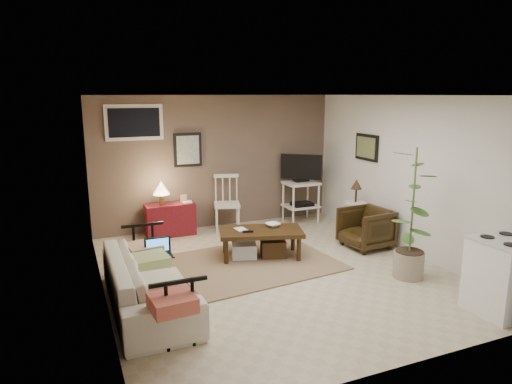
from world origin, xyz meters
name	(u,v)px	position (x,y,z in m)	size (l,w,h in m)	color
floor	(275,271)	(0.00, 0.00, 0.00)	(5.00, 5.00, 0.00)	#C1B293
art_back	(188,150)	(-0.55, 2.48, 1.45)	(0.50, 0.03, 0.60)	black
art_right	(367,147)	(2.23, 1.05, 1.52)	(0.03, 0.60, 0.45)	black
window	(134,123)	(-1.45, 2.48, 1.95)	(0.96, 0.03, 0.60)	silver
rug	(254,262)	(-0.15, 0.40, 0.01)	(2.24, 1.79, 0.02)	#8A7150
coffee_table	(260,241)	(0.03, 0.57, 0.26)	(1.35, 0.96, 0.46)	#32220D
sofa	(148,273)	(-1.80, -0.39, 0.41)	(2.11, 0.62, 0.82)	white
sofa_pillows	(156,272)	(-1.75, -0.63, 0.51)	(0.41, 2.01, 0.14)	beige
sofa_end_rails	(158,276)	(-1.68, -0.39, 0.35)	(0.57, 2.11, 0.71)	black
laptop	(159,250)	(-1.60, -0.03, 0.53)	(0.32, 0.24, 0.22)	black
red_console	(169,216)	(-0.97, 2.23, 0.34)	(0.84, 0.37, 0.97)	maroon
spindle_chair	(227,205)	(0.06, 2.15, 0.47)	(0.56, 0.56, 0.99)	silver
tv_stand	(301,187)	(1.53, 2.09, 0.69)	(0.65, 0.53, 1.31)	silver
side_table	(356,201)	(1.95, 0.92, 0.62)	(0.38, 0.38, 1.00)	silver
armchair	(366,226)	(1.77, 0.36, 0.35)	(0.69, 0.64, 0.71)	black
potted_plant	(413,209)	(1.57, -0.88, 0.95)	(0.45, 0.45, 1.78)	gray
stove	(504,276)	(1.85, -2.08, 0.43)	(0.66, 0.62, 0.87)	white
bowl	(273,220)	(0.27, 0.66, 0.55)	(0.22, 0.05, 0.22)	#32220D
book_table	(236,224)	(-0.32, 0.68, 0.54)	(0.15, 0.02, 0.21)	#32220D
book_console	(182,197)	(-0.74, 2.21, 0.67)	(0.16, 0.02, 0.22)	#32220D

